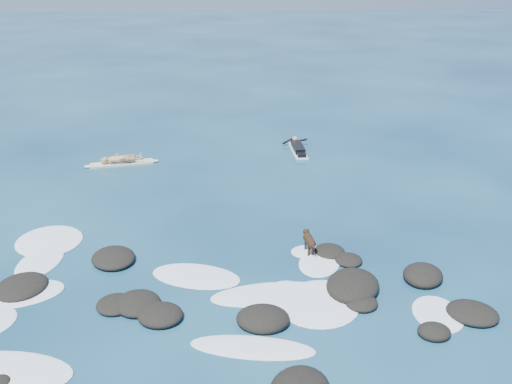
{
  "coord_description": "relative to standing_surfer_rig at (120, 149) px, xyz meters",
  "views": [
    {
      "loc": [
        -0.15,
        -14.17,
        8.58
      ],
      "look_at": [
        0.7,
        4.0,
        0.9
      ],
      "focal_mm": 40.0,
      "sensor_mm": 36.0,
      "label": 1
    }
  ],
  "objects": [
    {
      "name": "paddling_surfer_rig",
      "position": [
        7.89,
        1.4,
        -0.57
      ],
      "size": [
        1.22,
        2.71,
        0.47
      ],
      "rotation": [
        0.0,
        0.0,
        1.63
      ],
      "color": "white",
      "rests_on": "ground"
    },
    {
      "name": "reef_rocks",
      "position": [
        5.26,
        -11.11,
        -0.62
      ],
      "size": [
        14.23,
        7.73,
        0.55
      ],
      "color": "black",
      "rests_on": "ground"
    },
    {
      "name": "ground",
      "position": [
        4.92,
        -9.49,
        -0.73
      ],
      "size": [
        160.0,
        160.0,
        0.0
      ],
      "primitive_type": "plane",
      "color": "#0A2642",
      "rests_on": "ground"
    },
    {
      "name": "breaking_foam",
      "position": [
        2.96,
        -10.63,
        -0.72
      ],
      "size": [
        13.48,
        8.57,
        0.12
      ],
      "color": "white",
      "rests_on": "ground"
    },
    {
      "name": "standing_surfer_rig",
      "position": [
        0.0,
        0.0,
        0.0
      ],
      "size": [
        3.22,
        1.09,
        1.84
      ],
      "rotation": [
        0.0,
        0.0,
        0.2
      ],
      "color": "beige",
      "rests_on": "ground"
    },
    {
      "name": "dog",
      "position": [
        7.11,
        -8.28,
        -0.27
      ],
      "size": [
        0.37,
        1.08,
        0.68
      ],
      "rotation": [
        0.0,
        0.0,
        1.71
      ],
      "color": "black",
      "rests_on": "ground"
    }
  ]
}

